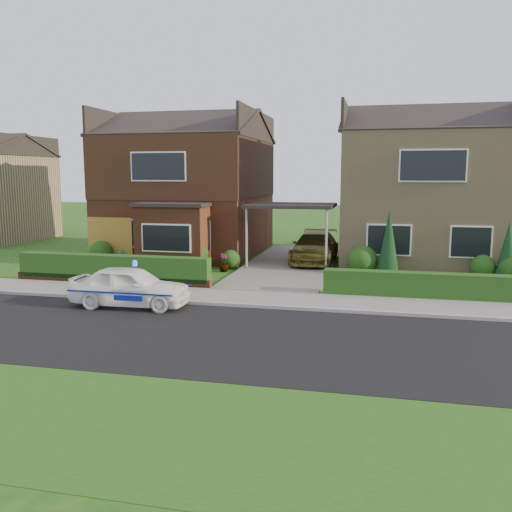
# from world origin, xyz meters

# --- Properties ---
(ground) EXTENTS (120.00, 120.00, 0.00)m
(ground) POSITION_xyz_m (0.00, 0.00, 0.00)
(ground) COLOR #154C14
(ground) RESTS_ON ground
(road) EXTENTS (60.00, 6.00, 0.02)m
(road) POSITION_xyz_m (0.00, 0.00, 0.00)
(road) COLOR black
(road) RESTS_ON ground
(kerb) EXTENTS (60.00, 0.16, 0.12)m
(kerb) POSITION_xyz_m (0.00, 3.05, 0.06)
(kerb) COLOR #9E9993
(kerb) RESTS_ON ground
(sidewalk) EXTENTS (60.00, 2.00, 0.10)m
(sidewalk) POSITION_xyz_m (0.00, 4.10, 0.05)
(sidewalk) COLOR slate
(sidewalk) RESTS_ON ground
(grass_verge) EXTENTS (60.00, 4.00, 0.01)m
(grass_verge) POSITION_xyz_m (0.00, -5.00, 0.00)
(grass_verge) COLOR #154C14
(grass_verge) RESTS_ON ground
(driveway) EXTENTS (3.80, 12.00, 0.12)m
(driveway) POSITION_xyz_m (0.00, 11.00, 0.06)
(driveway) COLOR #666059
(driveway) RESTS_ON ground
(house_left) EXTENTS (7.50, 9.53, 7.25)m
(house_left) POSITION_xyz_m (-5.78, 13.90, 3.81)
(house_left) COLOR brown
(house_left) RESTS_ON ground
(house_right) EXTENTS (7.50, 8.06, 7.25)m
(house_right) POSITION_xyz_m (5.80, 13.99, 3.66)
(house_right) COLOR tan
(house_right) RESTS_ON ground
(carport_link) EXTENTS (3.80, 3.00, 2.77)m
(carport_link) POSITION_xyz_m (0.00, 10.95, 2.66)
(carport_link) COLOR black
(carport_link) RESTS_ON ground
(garage_door) EXTENTS (2.20, 0.10, 2.10)m
(garage_door) POSITION_xyz_m (-8.25, 9.96, 1.05)
(garage_door) COLOR olive
(garage_door) RESTS_ON ground
(dwarf_wall) EXTENTS (7.70, 0.25, 0.36)m
(dwarf_wall) POSITION_xyz_m (-5.80, 5.30, 0.18)
(dwarf_wall) COLOR brown
(dwarf_wall) RESTS_ON ground
(hedge_left) EXTENTS (7.50, 0.55, 0.90)m
(hedge_left) POSITION_xyz_m (-5.80, 5.45, 0.00)
(hedge_left) COLOR #183711
(hedge_left) RESTS_ON ground
(hedge_right) EXTENTS (7.50, 0.55, 0.80)m
(hedge_right) POSITION_xyz_m (5.80, 5.35, 0.00)
(hedge_right) COLOR #183711
(hedge_right) RESTS_ON ground
(shrub_left_far) EXTENTS (1.08, 1.08, 1.08)m
(shrub_left_far) POSITION_xyz_m (-8.50, 9.50, 0.54)
(shrub_left_far) COLOR #183711
(shrub_left_far) RESTS_ON ground
(shrub_left_mid) EXTENTS (1.32, 1.32, 1.32)m
(shrub_left_mid) POSITION_xyz_m (-4.00, 9.30, 0.66)
(shrub_left_mid) COLOR #183711
(shrub_left_mid) RESTS_ON ground
(shrub_left_near) EXTENTS (0.84, 0.84, 0.84)m
(shrub_left_near) POSITION_xyz_m (-2.40, 9.60, 0.42)
(shrub_left_near) COLOR #183711
(shrub_left_near) RESTS_ON ground
(shrub_right_near) EXTENTS (1.20, 1.20, 1.20)m
(shrub_right_near) POSITION_xyz_m (3.20, 9.40, 0.60)
(shrub_right_near) COLOR #183711
(shrub_right_near) RESTS_ON ground
(shrub_right_mid) EXTENTS (0.96, 0.96, 0.96)m
(shrub_right_mid) POSITION_xyz_m (7.80, 9.50, 0.48)
(shrub_right_mid) COLOR #183711
(shrub_right_mid) RESTS_ON ground
(shrub_right_far) EXTENTS (1.08, 1.08, 1.08)m
(shrub_right_far) POSITION_xyz_m (8.80, 9.20, 0.54)
(shrub_right_far) COLOR #183711
(shrub_right_far) RESTS_ON ground
(conifer_a) EXTENTS (0.90, 0.90, 2.60)m
(conifer_a) POSITION_xyz_m (4.20, 9.20, 1.30)
(conifer_a) COLOR black
(conifer_a) RESTS_ON ground
(conifer_b) EXTENTS (0.90, 0.90, 2.20)m
(conifer_b) POSITION_xyz_m (8.60, 9.20, 1.10)
(conifer_b) COLOR black
(conifer_b) RESTS_ON ground
(police_car) EXTENTS (3.38, 3.73, 1.42)m
(police_car) POSITION_xyz_m (-3.61, 2.37, 0.63)
(police_car) COLOR white
(police_car) RESTS_ON ground
(driveway_car) EXTENTS (1.93, 4.61, 1.33)m
(driveway_car) POSITION_xyz_m (1.00, 11.62, 0.78)
(driveway_car) COLOR brown
(driveway_car) RESTS_ON driveway
(potted_plant_a) EXTENTS (0.46, 0.37, 0.75)m
(potted_plant_a) POSITION_xyz_m (-7.16, 9.00, 0.38)
(potted_plant_a) COLOR gray
(potted_plant_a) RESTS_ON ground
(potted_plant_b) EXTENTS (0.47, 0.46, 0.67)m
(potted_plant_b) POSITION_xyz_m (-2.50, 6.04, 0.34)
(potted_plant_b) COLOR gray
(potted_plant_b) RESTS_ON ground
(potted_plant_c) EXTENTS (0.55, 0.55, 0.76)m
(potted_plant_c) POSITION_xyz_m (-2.50, 8.86, 0.38)
(potted_plant_c) COLOR gray
(potted_plant_c) RESTS_ON ground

